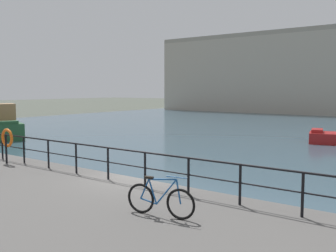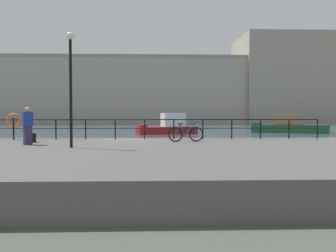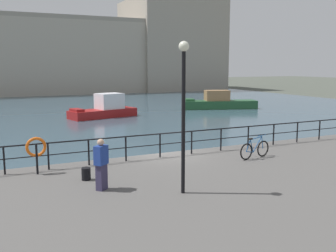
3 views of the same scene
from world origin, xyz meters
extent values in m
plane|color=#4C5147|center=(0.00, 0.00, 0.00)|extent=(240.00, 240.00, 0.00)
cube|color=#23512D|center=(-20.87, 7.23, 0.66)|extent=(5.85, 4.49, 1.30)
cube|color=#23512D|center=(-18.84, 6.40, 1.43)|extent=(1.30, 1.99, 0.24)
cube|color=maroon|center=(0.25, 19.78, 0.91)|extent=(1.16, 1.69, 0.24)
cylinder|color=black|center=(-6.91, -0.75, 1.53)|extent=(0.07, 0.07, 1.05)
cylinder|color=black|center=(-5.32, -0.75, 1.53)|extent=(0.07, 0.07, 1.05)
cylinder|color=black|center=(-3.74, -0.75, 1.53)|extent=(0.07, 0.07, 1.05)
cylinder|color=black|center=(-2.16, -0.75, 1.53)|extent=(0.07, 0.07, 1.05)
cylinder|color=black|center=(-0.58, -0.75, 1.53)|extent=(0.07, 0.07, 1.05)
cylinder|color=black|center=(1.01, -0.75, 1.53)|extent=(0.07, 0.07, 1.05)
cylinder|color=black|center=(2.59, -0.75, 1.53)|extent=(0.07, 0.07, 1.05)
cylinder|color=black|center=(4.17, -0.75, 1.53)|extent=(0.07, 0.07, 1.05)
cylinder|color=black|center=(5.76, -0.75, 1.53)|extent=(0.07, 0.07, 1.05)
cylinder|color=black|center=(-1.37, -0.75, 2.06)|extent=(23.74, 0.06, 0.06)
cylinder|color=black|center=(-1.37, -0.75, 1.58)|extent=(23.74, 0.04, 0.04)
torus|color=black|center=(3.60, -2.58, 1.37)|extent=(0.72, 0.18, 0.72)
torus|color=black|center=(2.57, -2.76, 1.37)|extent=(0.72, 0.18, 0.72)
cylinder|color=#194C8C|center=(3.24, -2.64, 1.61)|extent=(0.55, 0.13, 0.66)
cylinder|color=#194C8C|center=(2.89, -2.70, 1.57)|extent=(0.24, 0.08, 0.58)
cylinder|color=#194C8C|center=(3.15, -2.66, 1.89)|extent=(0.72, 0.16, 0.11)
cylinder|color=#194C8C|center=(2.78, -2.72, 1.33)|extent=(0.43, 0.11, 0.12)
cylinder|color=#194C8C|center=(2.68, -2.74, 1.61)|extent=(0.26, 0.08, 0.51)
cylinder|color=#194C8C|center=(3.55, -2.59, 1.65)|extent=(0.14, 0.06, 0.57)
cube|color=black|center=(2.79, -2.72, 1.90)|extent=(0.23, 0.13, 0.05)
cylinder|color=#194C8C|center=(3.50, -2.60, 1.98)|extent=(0.52, 0.11, 0.02)
cylinder|color=black|center=(-5.80, -1.23, 1.58)|extent=(0.08, 0.08, 1.15)
torus|color=orange|center=(-5.80, -1.17, 2.03)|extent=(0.75, 0.11, 0.75)
camera|label=1|loc=(8.54, -9.66, 3.97)|focal=41.76mm
camera|label=2|loc=(1.52, -21.06, 2.51)|focal=40.19mm
camera|label=3|loc=(-7.42, -15.99, 5.04)|focal=41.54mm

